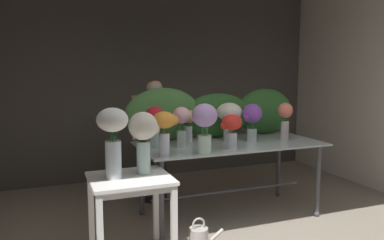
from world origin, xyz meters
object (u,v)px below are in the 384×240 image
florist (155,127)px  vase_blush_lilies (182,123)px  vase_sunset_tulips (165,128)px  vase_white_roses_tall (113,135)px  vase_cream_lisianthus_tall (143,135)px  vase_violet_dahlias (252,118)px  vase_coral_freesia (285,118)px  vase_crimson_ranunculus (155,123)px  vase_peach_stock (188,123)px  vase_ivory_peonies (229,116)px  side_table_white (130,188)px  vase_lilac_snapdragons (205,123)px  watering_can (199,240)px  display_table_glass (230,153)px  vase_scarlet_hydrangea (232,127)px

florist → vase_blush_lilies: florist is taller
vase_sunset_tulips → vase_white_roses_tall: size_ratio=0.72×
vase_white_roses_tall → vase_cream_lisianthus_tall: size_ratio=1.10×
vase_violet_dahlias → vase_coral_freesia: 0.42m
florist → vase_cream_lisianthus_tall: 1.48m
vase_sunset_tulips → florist: bearing=78.2°
vase_crimson_ranunculus → vase_peach_stock: size_ratio=1.20×
vase_white_roses_tall → vase_sunset_tulips: bearing=26.3°
vase_blush_lilies → vase_white_roses_tall: (-0.85, -0.64, 0.02)m
florist → vase_ivory_peonies: florist is taller
florist → vase_crimson_ranunculus: (-0.22, -0.77, 0.18)m
florist → vase_cream_lisianthus_tall: florist is taller
vase_sunset_tulips → vase_violet_dahlias: vase_violet_dahlias is taller
side_table_white → vase_ivory_peonies: bearing=29.7°
vase_peach_stock → side_table_white: bearing=-135.6°
florist → vase_cream_lisianthus_tall: bearing=-110.2°
florist → vase_lilac_snapdragons: florist is taller
vase_cream_lisianthus_tall → watering_can: vase_cream_lisianthus_tall is taller
display_table_glass → florist: 1.05m
side_table_white → florist: bearing=65.7°
display_table_glass → vase_ivory_peonies: bearing=67.5°
vase_peach_stock → vase_scarlet_hydrangea: bearing=-58.4°
display_table_glass → vase_lilac_snapdragons: size_ratio=4.13×
side_table_white → vase_violet_dahlias: vase_violet_dahlias is taller
vase_lilac_snapdragons → display_table_glass: bearing=40.1°
vase_peach_stock → vase_scarlet_hydrangea: (0.31, -0.50, 0.00)m
vase_peach_stock → vase_blush_lilies: size_ratio=0.86×
vase_crimson_ranunculus → vase_peach_stock: vase_crimson_ranunculus is taller
watering_can → vase_ivory_peonies: bearing=49.3°
vase_lilac_snapdragons → florist: bearing=97.9°
vase_coral_freesia → florist: bearing=147.0°
vase_sunset_tulips → vase_crimson_ranunculus: vase_crimson_ranunculus is taller
vase_crimson_ranunculus → watering_can: size_ratio=1.28×
side_table_white → watering_can: (0.63, -0.08, -0.55)m
vase_lilac_snapdragons → vase_blush_lilies: 0.41m
vase_cream_lisianthus_tall → vase_crimson_ranunculus: bearing=65.0°
vase_blush_lilies → vase_lilac_snapdragons: bearing=-75.4°
vase_sunset_tulips → vase_cream_lisianthus_tall: bearing=-142.0°
vase_coral_freesia → vase_cream_lisianthus_tall: size_ratio=0.80×
vase_ivory_peonies → vase_cream_lisianthus_tall: size_ratio=0.80×
vase_ivory_peonies → vase_coral_freesia: bearing=-17.8°
vase_coral_freesia → vase_blush_lilies: bearing=177.0°
vase_lilac_snapdragons → vase_white_roses_tall: 0.99m
display_table_glass → florist: bearing=129.9°
vase_peach_stock → vase_white_roses_tall: bearing=-139.7°
vase_violet_dahlias → vase_scarlet_hydrangea: 0.48m
vase_blush_lilies → watering_can: size_ratio=1.25×
vase_ivory_peonies → vase_violet_dahlias: (0.22, -0.15, -0.02)m
vase_peach_stock → vase_ivory_peonies: bearing=-9.5°
vase_violet_dahlias → vase_crimson_ranunculus: bearing=177.4°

